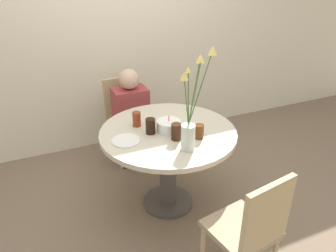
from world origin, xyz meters
The scene contains 13 objects.
ground_plane centered at (0.00, 0.00, 0.00)m, with size 16.00×16.00×0.00m, color #7A6651.
wall_back centered at (0.00, 1.35, 1.30)m, with size 8.00×0.05×2.60m.
dining_table centered at (0.00, 0.00, 0.59)m, with size 1.11×1.11×0.75m.
chair_right_flank centered at (-0.08, 0.95, 0.49)m, with size 0.43×0.43×0.88m.
chair_left_flank centered at (0.16, -0.94, 0.49)m, with size 0.46×0.46×0.88m.
birthday_cake centered at (0.01, 0.00, 0.79)m, with size 0.20×0.20×0.13m.
flower_vase centered at (0.03, -0.33, 0.99)m, with size 0.23×0.15×0.75m.
side_plate centered at (-0.36, -0.03, 0.75)m, with size 0.22×0.22×0.01m.
drink_glass_0 centered at (0.17, -0.21, 0.80)m, with size 0.07×0.07×0.11m.
drink_glass_1 centered at (-0.20, 0.18, 0.81)m, with size 0.07×0.07×0.12m.
drink_glass_2 centered at (-0.15, 0.01, 0.81)m, with size 0.08×0.08×0.13m.
drink_glass_3 centered at (0.00, -0.16, 0.81)m, with size 0.08×0.08×0.13m.
person_woman centered at (-0.07, 0.79, 0.49)m, with size 0.34×0.24×1.04m.
Camera 1 is at (-0.93, -2.15, 1.99)m, focal length 35.00 mm.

